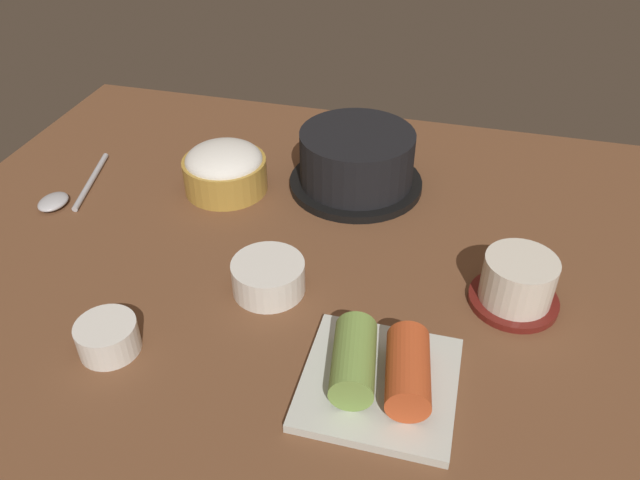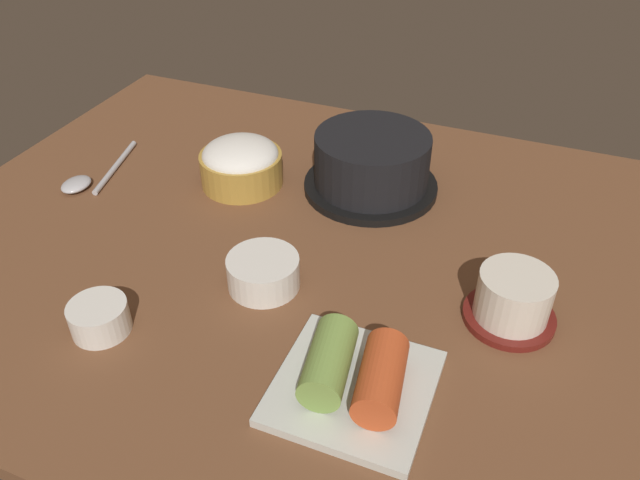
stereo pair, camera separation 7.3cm
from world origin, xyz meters
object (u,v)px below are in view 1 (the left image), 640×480
Objects in this scene: rice_bowl at (225,168)px; kimchi_plate at (380,372)px; stone_pot at (357,160)px; side_bowl_near at (108,336)px; banchan_cup_center at (268,276)px; spoon at (64,196)px; tea_cup_with_saucer at (517,282)px.

rice_bowl is 39.72cm from kimchi_plate.
stone_pot is at bearing 16.84° from rice_bowl.
stone_pot is 3.01× the size of side_bowl_near.
banchan_cup_center is 1.33× the size of side_bowl_near.
kimchi_plate is 0.89× the size of spoon.
side_bowl_near is (-12.66, -12.70, -0.19)cm from banchan_cup_center.
tea_cup_with_saucer is at bearing 10.12° from banchan_cup_center.
spoon is (-32.72, 10.19, -1.38)cm from banchan_cup_center.
spoon is (-20.28, -8.38, -2.65)cm from rice_bowl.
kimchi_plate reaches higher than spoon.
rice_bowl is 22.39cm from banchan_cup_center.
banchan_cup_center reaches higher than side_bowl_near.
tea_cup_with_saucer is 19.56cm from kimchi_plate.
tea_cup_with_saucer is 27.10cm from banchan_cup_center.
rice_bowl is at bearing 132.80° from kimchi_plate.
kimchi_plate is (-12.14, -15.31, -0.94)cm from tea_cup_with_saucer.
kimchi_plate reaches higher than side_bowl_near.
side_bowl_near is (-27.19, -2.14, -0.19)cm from kimchi_plate.
tea_cup_with_saucer is 43.04cm from side_bowl_near.
tea_cup_with_saucer is 0.67× the size of kimchi_plate.
stone_pot reaches higher than banchan_cup_center.
spoon is (-47.25, 20.75, -1.37)cm from kimchi_plate.
rice_bowl reaches higher than side_bowl_near.
stone_pot reaches higher than side_bowl_near.
stone_pot is at bearing 64.36° from side_bowl_near.
kimchi_plate is 2.36× the size of side_bowl_near.
banchan_cup_center is at bearing -169.88° from tea_cup_with_saucer.
rice_bowl is 22.10cm from spoon.
spoon is (-37.57, -13.62, -3.54)cm from stone_pot.
spoon is at bearing 162.70° from banchan_cup_center.
spoon is (-20.06, 22.89, -1.19)cm from side_bowl_near.
side_bowl_near is at bearing -156.07° from tea_cup_with_saucer.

